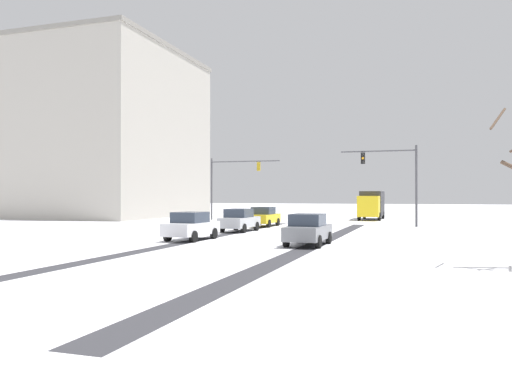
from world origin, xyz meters
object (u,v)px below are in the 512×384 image
at_px(car_grey_fourth, 308,230).
at_px(car_white_third, 191,226).
at_px(car_silver_second, 239,220).
at_px(box_truck_delivery, 371,204).
at_px(car_yellow_cab_lead, 264,217).
at_px(office_building_far_left_block, 97,135).
at_px(traffic_signal_near_right, 395,172).
at_px(traffic_signal_far_left, 231,177).

bearing_deg(car_grey_fourth, car_white_third, 172.45).
bearing_deg(car_silver_second, box_truck_delivery, 71.52).
distance_m(car_yellow_cab_lead, office_building_far_left_block, 31.17).
bearing_deg(office_building_far_left_block, traffic_signal_near_right, -18.99).
bearing_deg(traffic_signal_far_left, car_silver_second, -66.81).
height_order(car_grey_fourth, office_building_far_left_block, office_building_far_left_block).
relative_size(traffic_signal_near_right, office_building_far_left_block, 0.29).
bearing_deg(car_white_third, car_yellow_cab_lead, 89.58).
bearing_deg(car_grey_fourth, traffic_signal_far_left, 119.37).
bearing_deg(car_grey_fourth, office_building_far_left_block, 139.28).
height_order(car_silver_second, car_grey_fourth, same).
bearing_deg(office_building_far_left_block, car_grey_fourth, -40.72).
xyz_separation_m(traffic_signal_near_right, box_truck_delivery, (-3.12, 13.74, -2.79)).
distance_m(car_yellow_cab_lead, car_grey_fourth, 16.08).
bearing_deg(box_truck_delivery, car_white_third, -104.39).
bearing_deg(office_building_far_left_block, car_yellow_cab_lead, -28.13).
bearing_deg(car_grey_fourth, traffic_signal_near_right, 77.69).
height_order(traffic_signal_far_left, office_building_far_left_block, office_building_far_left_block).
bearing_deg(car_yellow_cab_lead, box_truck_delivery, 64.35).
bearing_deg(traffic_signal_near_right, office_building_far_left_block, 161.01).
relative_size(car_yellow_cab_lead, office_building_far_left_block, 0.19).
bearing_deg(office_building_far_left_block, box_truck_delivery, 1.93).
bearing_deg(traffic_signal_far_left, box_truck_delivery, 22.15).
bearing_deg(box_truck_delivery, traffic_signal_far_left, -157.85).
height_order(traffic_signal_far_left, car_white_third, traffic_signal_far_left).
bearing_deg(car_white_third, box_truck_delivery, 75.61).
bearing_deg(traffic_signal_far_left, office_building_far_left_block, 167.05).
height_order(car_yellow_cab_lead, car_grey_fourth, same).
distance_m(traffic_signal_near_right, traffic_signal_far_left, 18.82).
height_order(car_silver_second, box_truck_delivery, box_truck_delivery).
distance_m(traffic_signal_near_right, car_grey_fourth, 16.70).
bearing_deg(office_building_far_left_block, car_white_third, -46.57).
relative_size(traffic_signal_far_left, car_grey_fourth, 1.82).
height_order(traffic_signal_near_right, car_yellow_cab_lead, traffic_signal_near_right).
bearing_deg(traffic_signal_near_right, car_white_third, -124.99).
distance_m(traffic_signal_near_right, car_white_third, 18.66).
height_order(traffic_signal_near_right, box_truck_delivery, traffic_signal_near_right).
relative_size(traffic_signal_far_left, car_white_third, 1.80).
xyz_separation_m(car_silver_second, car_white_third, (-0.24, -7.38, 0.00)).
xyz_separation_m(car_grey_fourth, box_truck_delivery, (0.35, 29.67, 0.82)).
relative_size(traffic_signal_near_right, box_truck_delivery, 0.88).
distance_m(traffic_signal_far_left, box_truck_delivery, 15.25).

